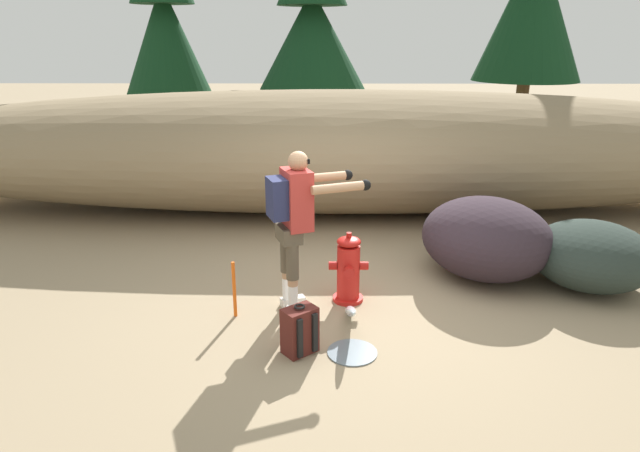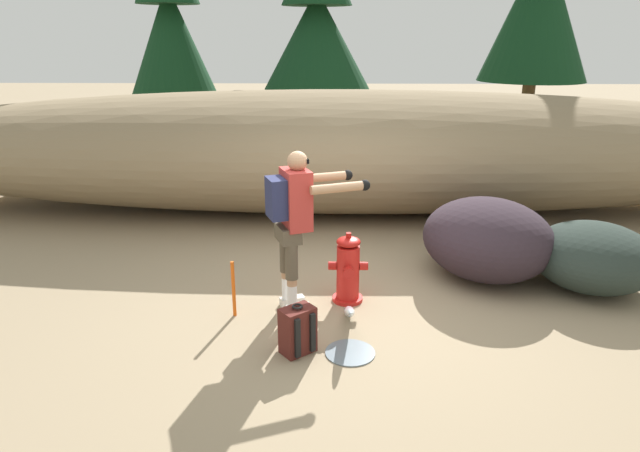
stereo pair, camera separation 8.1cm
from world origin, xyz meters
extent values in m
cube|color=#998466|center=(0.00, 0.00, -0.02)|extent=(56.00, 56.00, 0.04)
ellipsoid|color=#897556|center=(0.00, 3.57, 0.96)|extent=(16.46, 3.20, 1.92)
cylinder|color=red|center=(0.03, 0.11, 0.02)|extent=(0.33, 0.33, 0.04)
cylinder|color=red|center=(0.03, 0.11, 0.34)|extent=(0.24, 0.24, 0.59)
ellipsoid|color=red|center=(0.03, 0.11, 0.68)|extent=(0.26, 0.26, 0.10)
cylinder|color=red|center=(0.03, 0.11, 0.76)|extent=(0.06, 0.06, 0.05)
cylinder|color=red|center=(-0.13, 0.11, 0.41)|extent=(0.09, 0.09, 0.09)
cylinder|color=red|center=(0.20, 0.11, 0.41)|extent=(0.09, 0.09, 0.09)
cylinder|color=red|center=(0.03, -0.05, 0.41)|extent=(0.11, 0.09, 0.11)
ellipsoid|color=silver|center=(0.03, -0.51, 0.19)|extent=(0.10, 0.94, 0.52)
cylinder|color=slate|center=(0.03, -0.95, 0.01)|extent=(0.46, 0.46, 0.01)
cube|color=beige|center=(-0.56, -0.01, 0.04)|extent=(0.28, 0.19, 0.09)
cylinder|color=white|center=(-0.62, -0.03, 0.21)|extent=(0.10, 0.10, 0.24)
cylinder|color=tan|center=(-0.62, -0.03, 0.37)|extent=(0.10, 0.10, 0.07)
cylinder|color=brown|center=(-0.62, -0.03, 0.60)|extent=(0.13, 0.13, 0.40)
cube|color=beige|center=(-0.49, -0.20, 0.04)|extent=(0.28, 0.19, 0.09)
cylinder|color=white|center=(-0.55, -0.22, 0.21)|extent=(0.10, 0.10, 0.24)
cylinder|color=tan|center=(-0.55, -0.22, 0.37)|extent=(0.10, 0.10, 0.07)
cylinder|color=brown|center=(-0.55, -0.22, 0.60)|extent=(0.13, 0.13, 0.40)
cube|color=brown|center=(-0.58, -0.13, 0.86)|extent=(0.30, 0.37, 0.16)
cube|color=#B2332D|center=(-0.50, -0.09, 1.21)|extent=(0.35, 0.42, 0.60)
cube|color=#23284C|center=(-0.69, -0.17, 1.24)|extent=(0.25, 0.32, 0.40)
sphere|color=tan|center=(-0.48, -0.09, 1.58)|extent=(0.20, 0.20, 0.20)
cube|color=black|center=(-0.40, -0.06, 1.59)|extent=(0.07, 0.15, 0.04)
cylinder|color=tan|center=(-0.24, 0.24, 1.34)|extent=(0.57, 0.29, 0.09)
sphere|color=black|center=(0.02, 0.34, 1.34)|extent=(0.11, 0.11, 0.11)
cylinder|color=tan|center=(-0.08, -0.16, 1.34)|extent=(0.57, 0.29, 0.09)
sphere|color=black|center=(0.18, -0.07, 1.34)|extent=(0.11, 0.11, 0.11)
cube|color=#511E19|center=(-0.44, -0.94, 0.22)|extent=(0.36, 0.34, 0.44)
cube|color=#511E19|center=(-0.53, -0.84, 0.15)|extent=(0.20, 0.18, 0.20)
torus|color=black|center=(-0.44, -0.94, 0.46)|extent=(0.10, 0.10, 0.02)
cube|color=black|center=(-0.44, -1.08, 0.22)|extent=(0.06, 0.05, 0.37)
cube|color=black|center=(-0.31, -0.98, 0.22)|extent=(0.06, 0.05, 0.37)
ellipsoid|color=#27322C|center=(2.80, 0.51, 0.38)|extent=(1.68, 1.67, 0.75)
ellipsoid|color=#2F242C|center=(1.68, 0.79, 0.47)|extent=(2.08, 2.10, 0.95)
ellipsoid|color=#31282E|center=(2.03, 1.80, 0.19)|extent=(0.79, 0.84, 0.37)
cylinder|color=#47331E|center=(-4.04, 8.59, 0.53)|extent=(0.28, 0.28, 1.05)
cone|color=#0F3319|center=(-4.04, 8.59, 2.47)|extent=(2.30, 2.30, 2.83)
cylinder|color=#47331E|center=(-0.53, 8.05, 0.76)|extent=(0.30, 0.30, 1.53)
cone|color=#0F3319|center=(-0.53, 8.05, 2.62)|extent=(2.46, 2.46, 2.19)
cylinder|color=#47331E|center=(4.91, 9.48, 0.80)|extent=(0.32, 0.32, 1.60)
cone|color=#0F3319|center=(4.91, 9.48, 3.28)|extent=(2.69, 2.69, 3.37)
cylinder|color=#E55914|center=(-1.14, -0.26, 0.30)|extent=(0.04, 0.04, 0.60)
camera|label=1|loc=(-0.22, -5.36, 2.75)|focal=31.24mm
camera|label=2|loc=(-0.14, -5.36, 2.75)|focal=31.24mm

